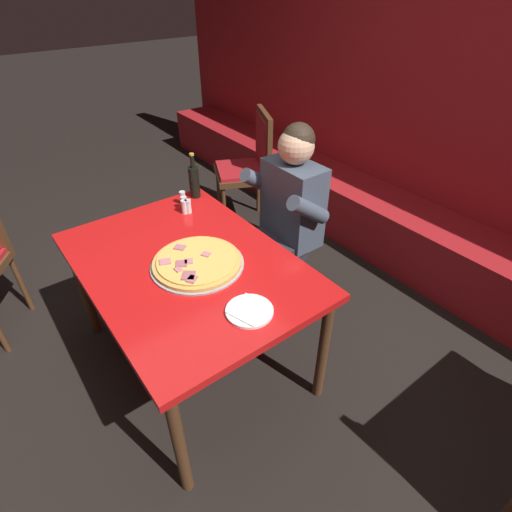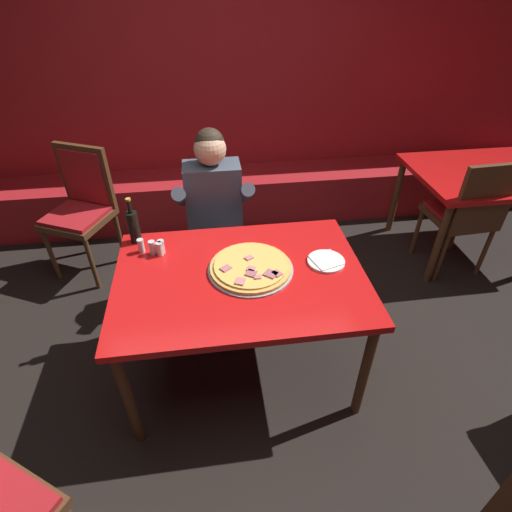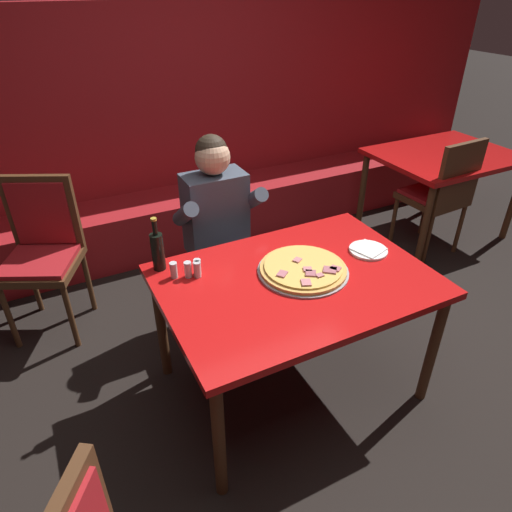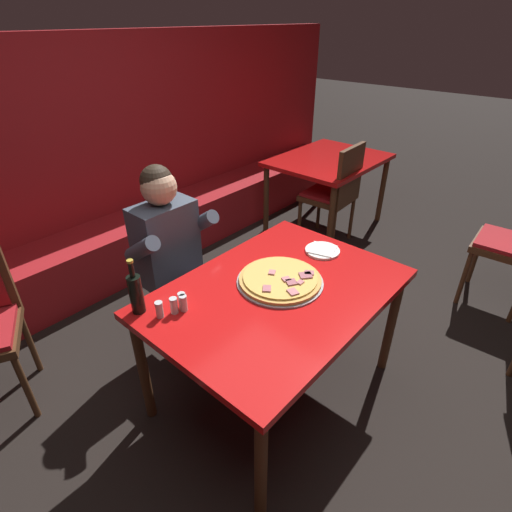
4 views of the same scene
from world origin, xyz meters
The scene contains 13 objects.
ground_plane centered at (0.00, 0.00, 0.00)m, with size 24.00×24.00×0.00m, color black.
booth_wall_panel centered at (0.00, 2.18, 0.95)m, with size 6.80×0.16×1.90m, color #A3191E.
booth_bench centered at (0.00, 1.86, 0.23)m, with size 6.46×0.48×0.46m, color #A3191E.
main_dining_table centered at (0.00, 0.00, 0.68)m, with size 1.35×0.96×0.76m.
pizza centered at (0.06, 0.03, 0.77)m, with size 0.47×0.47×0.05m.
plate_white_paper centered at (0.49, 0.04, 0.76)m, with size 0.21×0.21×0.02m.
beer_bottle centered at (-0.58, 0.40, 0.87)m, with size 0.07×0.07×0.29m.
shaker_parmesan centered at (-0.54, 0.28, 0.79)m, with size 0.04×0.04×0.09m.
shaker_red_pepper_flakes centered at (-0.43, 0.26, 0.79)m, with size 0.04×0.04×0.09m.
shaker_black_pepper centered at (-0.48, 0.26, 0.79)m, with size 0.04×0.04×0.09m.
shaker_oregano centered at (-0.44, 0.24, 0.79)m, with size 0.04×0.04×0.09m.
diner_seated_blue_shirt centered at (-0.10, 0.72, 0.71)m, with size 0.53×0.53×1.27m.
dining_chair_near_left centered at (-1.12, 1.23, 0.60)m, with size 0.59×0.59×1.02m.
Camera 1 is at (1.50, -0.69, 1.98)m, focal length 28.00 mm.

